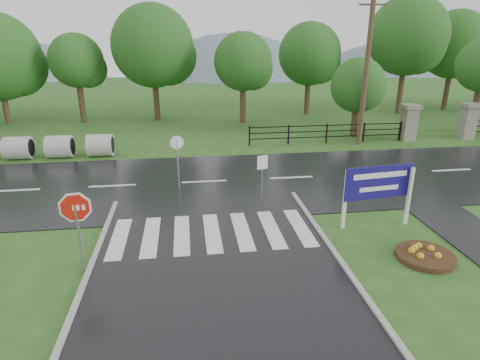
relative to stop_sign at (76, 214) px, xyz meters
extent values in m
plane|color=#2A591D|center=(3.67, -3.18, -1.78)|extent=(120.00, 120.00, 0.00)
cube|color=black|center=(3.67, 6.82, -1.78)|extent=(90.00, 8.00, 0.04)
cube|color=black|center=(12.17, 0.82, -1.78)|extent=(2.20, 11.00, 0.04)
cube|color=silver|center=(0.67, 1.82, -1.72)|extent=(0.50, 2.80, 0.02)
cube|color=silver|center=(1.67, 1.82, -1.72)|extent=(0.50, 2.80, 0.02)
cube|color=silver|center=(2.67, 1.82, -1.72)|extent=(0.50, 2.80, 0.02)
cube|color=silver|center=(3.67, 1.82, -1.72)|extent=(0.50, 2.80, 0.02)
cube|color=silver|center=(4.67, 1.82, -1.72)|extent=(0.50, 2.80, 0.02)
cube|color=silver|center=(5.67, 1.82, -1.72)|extent=(0.50, 2.80, 0.02)
cube|color=silver|center=(6.67, 1.82, -1.72)|extent=(0.50, 2.80, 0.02)
cube|color=gray|center=(16.67, 12.82, -0.78)|extent=(0.80, 0.80, 2.00)
cube|color=#6B6659|center=(16.67, 12.82, 0.34)|extent=(1.00, 1.00, 0.24)
cube|color=gray|center=(20.67, 12.82, -0.78)|extent=(0.80, 0.80, 2.00)
cube|color=#6B6659|center=(20.67, 12.82, 0.34)|extent=(1.00, 1.00, 0.24)
cube|color=black|center=(11.42, 12.82, -1.38)|extent=(9.50, 0.05, 0.05)
cube|color=black|center=(11.42, 12.82, -1.03)|extent=(9.50, 0.05, 0.05)
cube|color=black|center=(11.42, 12.82, -0.68)|extent=(9.50, 0.05, 0.05)
cube|color=black|center=(6.67, 12.82, -1.18)|extent=(0.08, 0.08, 1.20)
cube|color=black|center=(16.17, 12.82, -1.18)|extent=(0.08, 0.08, 1.20)
cube|color=black|center=(21.17, 12.82, -1.18)|extent=(0.08, 0.08, 1.20)
sphere|color=slate|center=(-24.33, 61.82, -16.18)|extent=(40.00, 40.00, 40.00)
sphere|color=slate|center=(11.67, 61.82, -19.06)|extent=(48.00, 48.00, 48.00)
sphere|color=slate|center=(39.67, 61.82, -14.74)|extent=(36.00, 36.00, 36.00)
cylinder|color=#9E9B93|center=(-5.89, 11.82, -1.18)|extent=(1.30, 1.20, 1.20)
cylinder|color=#9E9B93|center=(-3.79, 11.82, -1.18)|extent=(1.30, 1.20, 1.20)
cylinder|color=#9E9B93|center=(-1.69, 11.82, -1.18)|extent=(1.30, 1.20, 1.20)
cube|color=#939399|center=(0.00, 0.00, -0.84)|extent=(0.06, 0.06, 1.88)
cylinder|color=white|center=(0.00, 0.01, 0.20)|extent=(1.13, 0.12, 1.13)
cylinder|color=red|center=(0.00, 0.00, 0.20)|extent=(0.98, 0.12, 0.98)
cube|color=silver|center=(8.13, 1.67, -0.74)|extent=(0.11, 0.11, 2.08)
cube|color=silver|center=(10.41, 1.67, -0.74)|extent=(0.11, 0.11, 2.08)
cube|color=navy|center=(9.27, 1.67, -0.17)|extent=(2.48, 0.34, 1.14)
cube|color=white|center=(9.27, 1.63, 0.09)|extent=(1.96, 0.23, 0.19)
cube|color=white|center=(9.27, 1.63, -0.38)|extent=(1.44, 0.17, 0.16)
cylinder|color=#332111|center=(9.78, -0.60, -1.69)|extent=(1.68, 1.68, 0.17)
cube|color=#939399|center=(5.77, 4.11, -0.85)|extent=(0.04, 0.04, 1.85)
cube|color=white|center=(5.77, 4.09, -0.08)|extent=(0.42, 0.14, 0.53)
cylinder|color=#939399|center=(2.57, 5.98, -0.67)|extent=(0.07, 0.07, 2.22)
cylinder|color=white|center=(2.57, 5.96, 0.33)|extent=(0.55, 0.10, 0.56)
cylinder|color=#473523|center=(13.32, 12.32, 2.44)|extent=(0.28, 0.28, 8.44)
cube|color=brown|center=(13.32, 12.32, 6.01)|extent=(1.50, 0.32, 0.09)
cylinder|color=#3D2B1C|center=(13.80, 14.32, -0.41)|extent=(0.44, 0.44, 2.73)
sphere|color=#1F541A|center=(13.80, 14.32, 1.50)|extent=(3.41, 3.41, 3.41)
cylinder|color=#3D2B1C|center=(22.19, 14.32, 0.08)|extent=(0.48, 0.48, 3.71)
camera|label=1|loc=(2.98, -10.10, 4.43)|focal=30.00mm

